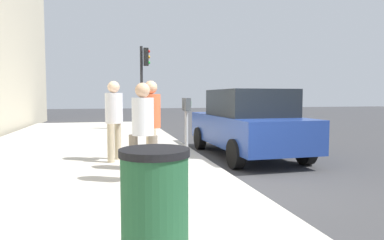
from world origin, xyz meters
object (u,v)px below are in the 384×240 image
parking_officer (114,114)px  parking_meter (186,117)px  pedestrian_at_meter (151,118)px  pedestrian_bystander (143,125)px  traffic_signal (144,74)px  parked_sedan_near (247,123)px  trash_bin (155,208)px

parking_officer → parking_meter: bearing=-10.3°
pedestrian_at_meter → pedestrian_bystander: size_ratio=1.05×
parking_officer → traffic_signal: bearing=103.4°
traffic_signal → pedestrian_bystander: bearing=174.3°
pedestrian_bystander → traffic_signal: 9.26m
parked_sedan_near → trash_bin: 6.38m
parking_meter → pedestrian_at_meter: size_ratio=0.81×
parking_officer → parked_sedan_near: bearing=34.2°
pedestrian_at_meter → trash_bin: pedestrian_at_meter is taller
parking_meter → parking_officer: 1.74m
parking_officer → trash_bin: (-4.93, -0.27, -0.55)m
trash_bin → parked_sedan_near: bearing=-29.8°
pedestrian_at_meter → pedestrian_bystander: 0.95m
parking_meter → trash_bin: (-3.94, 1.16, -0.51)m
parking_meter → pedestrian_at_meter: pedestrian_at_meter is taller
parked_sedan_near → parking_officer: bearing=100.0°
parking_officer → trash_bin: 4.96m
parking_meter → parking_officer: (0.99, 1.43, 0.04)m
parking_meter → pedestrian_bystander: (-1.05, 0.98, -0.05)m
parking_meter → parking_officer: parking_officer is taller
parking_officer → parked_sedan_near: (0.61, -3.44, -0.31)m
parked_sedan_near → traffic_signal: traffic_signal is taller
pedestrian_bystander → parked_sedan_near: 4.00m
traffic_signal → parking_meter: bearing=-179.4°
parking_meter → parked_sedan_near: (1.59, -2.00, -0.27)m
parking_officer → trash_bin: bearing=-62.6°
parking_meter → parked_sedan_near: 2.57m
parking_meter → pedestrian_at_meter: (-0.14, 0.74, 0.01)m
pedestrian_bystander → parking_officer: (2.04, 0.45, 0.09)m
pedestrian_at_meter → parking_officer: size_ratio=0.98×
parking_meter → parking_officer: bearing=55.5°
pedestrian_at_meter → parked_sedan_near: (1.73, -2.75, -0.28)m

